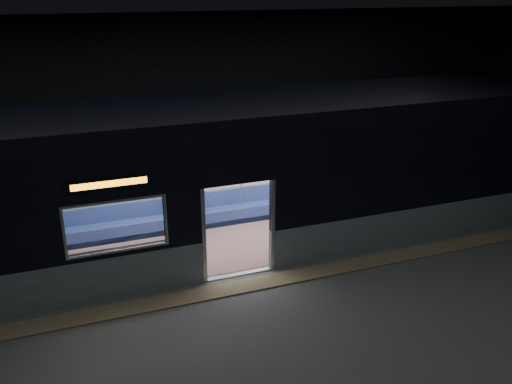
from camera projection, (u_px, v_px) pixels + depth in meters
station_floor at (257, 300)px, 10.49m from camera, size 24.00×14.00×0.01m
station_envelope at (257, 114)px, 9.16m from camera, size 24.00×14.00×5.00m
tactile_strip at (247, 286)px, 10.96m from camera, size 22.80×0.50×0.03m
metro_car at (216, 170)px, 12.04m from camera, size 18.00×3.04×3.35m
passenger at (186, 201)px, 13.14m from camera, size 0.38×0.67×1.34m
handbag at (190, 208)px, 13.00m from camera, size 0.35×0.31×0.15m
transit_map at (251, 164)px, 13.76m from camera, size 0.90×0.03×0.58m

